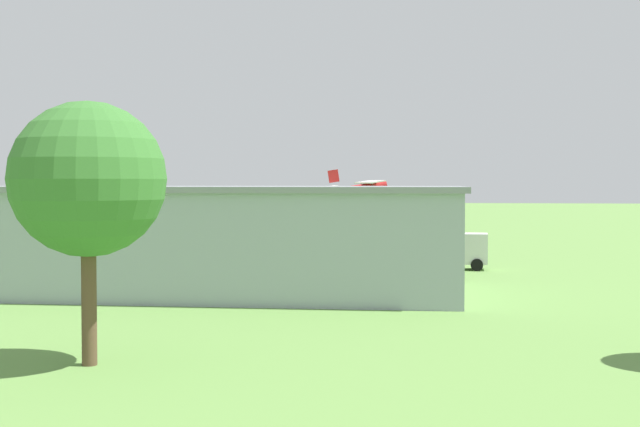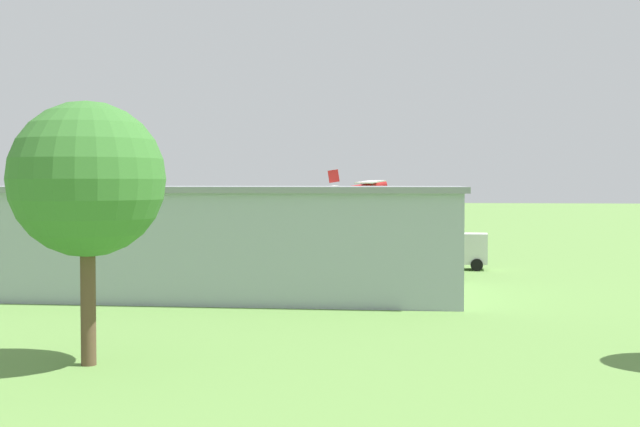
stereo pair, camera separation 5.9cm
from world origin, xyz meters
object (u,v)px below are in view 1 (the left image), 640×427
object	(u,v)px
hangar	(209,239)
person_walking_on_apron	(336,257)
biplane	(361,190)
tree_behind_hangar_left	(88,180)
truck_delivery_white	(449,249)
car_orange	(13,255)
person_crossing_taxiway	(319,256)
person_by_parked_cars	(132,252)
car_red	(89,257)
person_watching_takeoff	(286,255)

from	to	relation	value
hangar	person_walking_on_apron	world-z (taller)	hangar
biplane	tree_behind_hangar_left	world-z (taller)	tree_behind_hangar_left
person_walking_on_apron	tree_behind_hangar_left	distance (m)	40.78
biplane	person_walking_on_apron	distance (m)	21.30
biplane	truck_delivery_white	size ratio (longest dim) A/B	1.34
truck_delivery_white	car_orange	bearing A→B (deg)	2.39
car_orange	tree_behind_hangar_left	world-z (taller)	tree_behind_hangar_left
person_crossing_taxiway	person_by_parked_cars	size ratio (longest dim) A/B	0.95
car_red	person_walking_on_apron	bearing A→B (deg)	-168.83
person_by_parked_cars	biplane	bearing A→B (deg)	-132.15
person_crossing_taxiway	person_watching_takeoff	world-z (taller)	person_watching_takeoff
car_red	car_orange	distance (m)	7.05
car_orange	person_walking_on_apron	distance (m)	26.94
hangar	person_crossing_taxiway	size ratio (longest dim) A/B	19.42
truck_delivery_white	person_watching_takeoff	distance (m)	13.27
car_orange	person_watching_takeoff	size ratio (longest dim) A/B	2.40
car_red	person_crossing_taxiway	size ratio (longest dim) A/B	2.80
biplane	person_crossing_taxiway	world-z (taller)	biplane
hangar	person_by_parked_cars	distance (m)	22.30
car_red	person_crossing_taxiway	distance (m)	18.71
biplane	car_orange	size ratio (longest dim) A/B	2.03
biplane	person_by_parked_cars	size ratio (longest dim) A/B	4.93
car_orange	person_crossing_taxiway	distance (m)	25.50
car_orange	truck_delivery_white	size ratio (longest dim) A/B	0.66
hangar	truck_delivery_white	world-z (taller)	hangar
truck_delivery_white	person_by_parked_cars	distance (m)	27.19
hangar	person_watching_takeoff	bearing A→B (deg)	-96.13
person_watching_takeoff	person_crossing_taxiway	bearing A→B (deg)	-163.74
biplane	car_red	size ratio (longest dim) A/B	1.85
car_orange	tree_behind_hangar_left	bearing A→B (deg)	121.09
person_watching_takeoff	truck_delivery_white	bearing A→B (deg)	176.63
car_red	car_orange	xyz separation A→B (m)	(7.00, -0.81, -0.05)
person_walking_on_apron	hangar	bearing A→B (deg)	71.83
truck_delivery_white	person_watching_takeoff	size ratio (longest dim) A/B	3.65
car_orange	hangar	bearing A→B (deg)	144.71
truck_delivery_white	tree_behind_hangar_left	world-z (taller)	tree_behind_hangar_left
person_watching_takeoff	tree_behind_hangar_left	bearing A→B (deg)	89.36
person_watching_takeoff	tree_behind_hangar_left	distance (m)	39.72
person_crossing_taxiway	person_by_parked_cars	world-z (taller)	person_by_parked_cars
hangar	person_by_parked_cars	xyz separation A→B (m)	(12.02, -18.62, -2.47)
hangar	person_walking_on_apron	bearing A→B (deg)	-108.17
truck_delivery_white	person_watching_takeoff	world-z (taller)	truck_delivery_white
car_red	person_crossing_taxiway	world-z (taller)	person_crossing_taxiway
car_red	truck_delivery_white	size ratio (longest dim) A/B	0.73
person_crossing_taxiway	biplane	bearing A→B (deg)	-94.27
hangar	person_by_parked_cars	world-z (taller)	hangar
car_orange	person_crossing_taxiway	world-z (taller)	person_crossing_taxiway
hangar	person_watching_takeoff	distance (m)	17.34
truck_delivery_white	person_crossing_taxiway	size ratio (longest dim) A/B	3.86
car_red	person_walking_on_apron	xyz separation A→B (m)	(-19.76, -3.90, -0.09)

